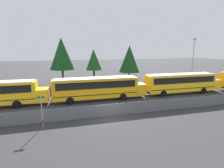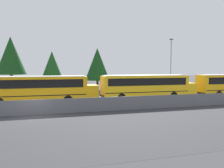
% 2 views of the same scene
% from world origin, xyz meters
% --- Properties ---
extents(ground_plane, '(200.00, 200.00, 0.00)m').
position_xyz_m(ground_plane, '(0.00, 0.00, 0.00)').
color(ground_plane, '#38383A').
extents(road_strip, '(117.76, 12.00, 0.01)m').
position_xyz_m(road_strip, '(0.00, -6.00, 0.00)').
color(road_strip, '#333335').
rests_on(road_strip, ground_plane).
extents(fence, '(83.83, 0.07, 1.43)m').
position_xyz_m(fence, '(-0.00, -0.00, 0.73)').
color(fence, '#9EA0A5').
rests_on(fence, ground_plane).
extents(school_bus_2, '(13.86, 2.45, 3.40)m').
position_xyz_m(school_bus_2, '(-0.07, 6.50, 2.03)').
color(school_bus_2, orange).
rests_on(school_bus_2, ground_plane).
extents(school_bus_3, '(13.86, 2.45, 3.40)m').
position_xyz_m(school_bus_3, '(14.39, 6.71, 2.03)').
color(school_bus_3, yellow).
rests_on(school_bus_3, ground_plane).
extents(light_pole, '(0.60, 0.24, 9.62)m').
position_xyz_m(light_pole, '(22.37, 14.17, 5.21)').
color(light_pole, gray).
rests_on(light_pole, ground_plane).
extents(tree_1, '(4.95, 4.95, 9.72)m').
position_xyz_m(tree_1, '(-5.13, 19.32, 6.49)').
color(tree_1, '#51381E').
rests_on(tree_1, ground_plane).
extents(tree_2, '(3.51, 3.51, 7.44)m').
position_xyz_m(tree_2, '(1.60, 20.37, 5.13)').
color(tree_2, '#51381E').
rests_on(tree_2, ground_plane).
extents(tree_3, '(4.83, 4.83, 8.29)m').
position_xyz_m(tree_3, '(10.19, 20.92, 5.14)').
color(tree_3, '#51381E').
rests_on(tree_3, ground_plane).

